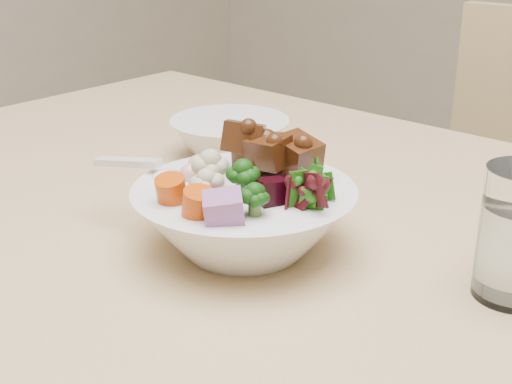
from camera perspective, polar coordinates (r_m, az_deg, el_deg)
dining_table at (r=0.69m, az=12.53°, el=-14.47°), size 1.83×1.15×0.81m
food_bowl at (r=0.71m, az=-0.76°, el=-1.81°), size 0.22×0.22×0.12m
soup_spoon at (r=0.74m, az=-7.72°, el=1.42°), size 0.13×0.04×0.02m
side_bowl at (r=0.98m, az=-2.11°, el=4.30°), size 0.16×0.16×0.05m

